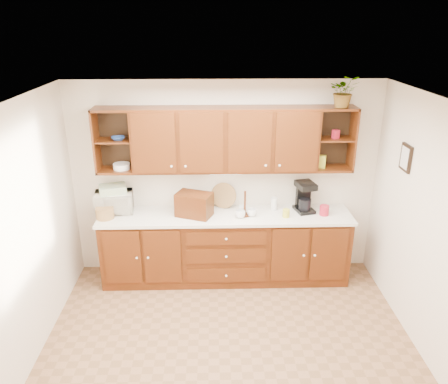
{
  "coord_description": "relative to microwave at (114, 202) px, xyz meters",
  "views": [
    {
      "loc": [
        -0.16,
        -3.66,
        3.28
      ],
      "look_at": [
        -0.03,
        1.15,
        1.36
      ],
      "focal_mm": 35.0,
      "sensor_mm": 36.0,
      "label": 1
    }
  ],
  "objects": [
    {
      "name": "plate_stack",
      "position": [
        0.14,
        0.02,
        0.48
      ],
      "size": [
        0.25,
        0.25,
        0.07
      ],
      "primitive_type": "cylinder",
      "rotation": [
        0.0,
        0.0,
        0.24
      ],
      "color": "white",
      "rests_on": "upper_cabinets"
    },
    {
      "name": "mug_tree",
      "position": [
        1.68,
        -0.17,
        -0.08
      ],
      "size": [
        0.3,
        0.3,
        0.33
      ],
      "rotation": [
        0.0,
        0.0,
        -0.22
      ],
      "color": "#381B06",
      "rests_on": "countertop"
    },
    {
      "name": "left_wall",
      "position": [
        -0.56,
        -1.56,
        0.23
      ],
      "size": [
        0.0,
        3.5,
        3.5
      ],
      "primitive_type": "plane",
      "rotation": [
        1.57,
        0.0,
        1.57
      ],
      "color": "beige",
      "rests_on": "floor"
    },
    {
      "name": "canister_red",
      "position": [
        2.7,
        -0.18,
        -0.07
      ],
      "size": [
        0.14,
        0.14,
        0.13
      ],
      "primitive_type": "cylinder",
      "rotation": [
        0.0,
        0.0,
        -0.17
      ],
      "color": "#AF192C",
      "rests_on": "countertop"
    },
    {
      "name": "bread_box",
      "position": [
        1.04,
        -0.15,
        0.02
      ],
      "size": [
        0.5,
        0.41,
        0.3
      ],
      "primitive_type": "cube",
      "rotation": [
        0.0,
        0.0,
        -0.38
      ],
      "color": "#381B06",
      "rests_on": "countertop"
    },
    {
      "name": "ceiling",
      "position": [
        1.44,
        -1.56,
        1.53
      ],
      "size": [
        4.0,
        4.0,
        0.0
      ],
      "primitive_type": "plane",
      "rotation": [
        3.14,
        0.0,
        0.0
      ],
      "color": "white",
      "rests_on": "back_wall"
    },
    {
      "name": "right_wall",
      "position": [
        3.44,
        -1.56,
        0.23
      ],
      "size": [
        0.0,
        3.5,
        3.5
      ],
      "primitive_type": "plane",
      "rotation": [
        1.57,
        0.0,
        -1.57
      ],
      "color": "beige",
      "rests_on": "floor"
    },
    {
      "name": "wine_bottle",
      "position": [
        1.02,
        -0.01,
        0.0
      ],
      "size": [
        0.09,
        0.09,
        0.27
      ],
      "primitive_type": "cylinder",
      "rotation": [
        0.0,
        0.0,
        0.29
      ],
      "color": "black",
      "rests_on": "countertop"
    },
    {
      "name": "woven_tray",
      "position": [
        1.42,
        0.1,
        -0.12
      ],
      "size": [
        0.35,
        0.2,
        0.34
      ],
      "primitive_type": "cylinder",
      "rotation": [
        1.36,
        0.0,
        -0.34
      ],
      "color": "#A17C43",
      "rests_on": "countertop"
    },
    {
      "name": "base_cabinets",
      "position": [
        1.44,
        -0.11,
        -0.62
      ],
      "size": [
        3.2,
        0.6,
        0.9
      ],
      "primitive_type": "cube",
      "color": "#381B06",
      "rests_on": "floor"
    },
    {
      "name": "canister_white",
      "position": [
        2.08,
        0.0,
        -0.05
      ],
      "size": [
        0.11,
        0.11,
        0.17
      ],
      "primitive_type": "cylinder",
      "rotation": [
        0.0,
        0.0,
        -0.34
      ],
      "color": "white",
      "rests_on": "countertop"
    },
    {
      "name": "pantry_box_red",
      "position": [
        2.8,
        -0.01,
        0.88
      ],
      "size": [
        0.09,
        0.09,
        0.11
      ],
      "primitive_type": "cube",
      "rotation": [
        0.0,
        0.0,
        0.43
      ],
      "color": "#AF192C",
      "rests_on": "upper_cabinets"
    },
    {
      "name": "towel_stack",
      "position": [
        0.0,
        0.0,
        0.18
      ],
      "size": [
        0.38,
        0.32,
        0.1
      ],
      "primitive_type": "cube",
      "rotation": [
        0.0,
        0.0,
        0.29
      ],
      "color": "#E9E56D",
      "rests_on": "microwave"
    },
    {
      "name": "floor",
      "position": [
        1.44,
        -1.56,
        -1.07
      ],
      "size": [
        4.0,
        4.0,
        0.0
      ],
      "primitive_type": "plane",
      "color": "#8B6040",
      "rests_on": "ground"
    },
    {
      "name": "upper_cabinets",
      "position": [
        1.45,
        0.03,
        0.82
      ],
      "size": [
        3.2,
        0.33,
        0.8
      ],
      "color": "#381B06",
      "rests_on": "back_wall"
    },
    {
      "name": "potted_plant",
      "position": [
        2.85,
        -0.03,
        1.41
      ],
      "size": [
        0.39,
        0.35,
        0.38
      ],
      "primitive_type": "imported",
      "rotation": [
        0.0,
        0.0,
        -0.17
      ],
      "color": "#999999",
      "rests_on": "upper_cabinets"
    },
    {
      "name": "bowl_stack",
      "position": [
        0.13,
        -0.0,
        0.85
      ],
      "size": [
        0.21,
        0.21,
        0.04
      ],
      "primitive_type": "imported",
      "rotation": [
        0.0,
        0.0,
        0.31
      ],
      "color": "navy",
      "rests_on": "upper_cabinets"
    },
    {
      "name": "countertop",
      "position": [
        1.44,
        -0.12,
        -0.15
      ],
      "size": [
        3.24,
        0.64,
        0.04
      ],
      "primitive_type": "cube",
      "color": "silver",
      "rests_on": "base_cabinets"
    },
    {
      "name": "pantry_box_yellow",
      "position": [
        2.66,
        -0.0,
        0.53
      ],
      "size": [
        0.11,
        0.1,
        0.16
      ],
      "primitive_type": "cube",
      "rotation": [
        0.0,
        0.0,
        -0.33
      ],
      "color": "gold",
      "rests_on": "upper_cabinets"
    },
    {
      "name": "canister_yellow",
      "position": [
        2.2,
        -0.23,
        -0.08
      ],
      "size": [
        0.11,
        0.11,
        0.1
      ],
      "primitive_type": "cylinder",
      "rotation": [
        0.0,
        0.0,
        0.28
      ],
      "color": "gold",
      "rests_on": "countertop"
    },
    {
      "name": "coffee_maker",
      "position": [
        2.47,
        -0.03,
        0.06
      ],
      "size": [
        0.27,
        0.32,
        0.4
      ],
      "rotation": [
        0.0,
        0.0,
        0.23
      ],
      "color": "black",
      "rests_on": "countertop"
    },
    {
      "name": "microwave",
      "position": [
        0.0,
        0.0,
        0.0
      ],
      "size": [
        0.51,
        0.38,
        0.27
      ],
      "primitive_type": "imported",
      "rotation": [
        0.0,
        0.0,
        0.12
      ],
      "color": "silver",
      "rests_on": "countertop"
    },
    {
      "name": "wicker_basket",
      "position": [
        -0.08,
        -0.2,
        -0.06
      ],
      "size": [
        0.27,
        0.27,
        0.15
      ],
      "primitive_type": "cylinder",
      "rotation": [
        0.0,
        0.0,
        0.22
      ],
      "color": "#A17C43",
      "rests_on": "countertop"
    },
    {
      "name": "back_wall",
      "position": [
        1.44,
        0.19,
        0.23
      ],
      "size": [
        4.0,
        0.0,
        4.0
      ],
      "primitive_type": "plane",
      "rotation": [
        1.57,
        0.0,
        0.0
      ],
      "color": "beige",
      "rests_on": "floor"
    },
    {
      "name": "framed_picture",
      "position": [
        3.42,
        -0.66,
        0.78
      ],
      "size": [
        0.03,
        0.24,
        0.3
      ],
      "primitive_type": "cube",
      "color": "black",
      "rests_on": "right_wall"
    },
    {
      "name": "undercabinet_light",
      "position": [
        1.44,
        -0.03,
        0.4
      ],
      "size": [
        0.4,
        0.05,
        0.02
      ],
      "primitive_type": "cube",
      "color": "white",
      "rests_on": "upper_cabinets"
    }
  ]
}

